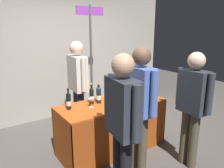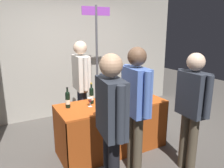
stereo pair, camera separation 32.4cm
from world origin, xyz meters
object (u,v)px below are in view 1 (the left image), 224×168
tasting_table (112,118)px  booth_signpost (91,54)px  wine_glass_near_taster (91,101)px  vendor_presenter (78,80)px  featured_wine_bottle (120,91)px  taster_foreground_right (122,118)px  wine_glass_mid (146,88)px  flower_vase (135,90)px  display_bottle_0 (138,91)px  wine_glass_near_vendor (121,100)px

tasting_table → booth_signpost: size_ratio=0.72×
wine_glass_near_taster → vendor_presenter: bearing=78.4°
featured_wine_bottle → taster_foreground_right: size_ratio=0.21×
featured_wine_bottle → wine_glass_mid: featured_wine_bottle is taller
featured_wine_bottle → booth_signpost: size_ratio=0.15×
wine_glass_mid → vendor_presenter: 1.20m
tasting_table → flower_vase: (0.51, 0.07, 0.35)m
tasting_table → booth_signpost: booth_signpost is taller
display_bottle_0 → taster_foreground_right: (-0.96, -0.86, 0.08)m
vendor_presenter → taster_foreground_right: size_ratio=1.02×
wine_glass_near_vendor → vendor_presenter: vendor_presenter is taller
tasting_table → wine_glass_mid: bearing=2.6°
tasting_table → featured_wine_bottle: (0.19, 0.05, 0.40)m
display_bottle_0 → wine_glass_near_vendor: (-0.38, -0.06, -0.05)m
featured_wine_bottle → wine_glass_near_taster: featured_wine_bottle is taller
wine_glass_near_taster → taster_foreground_right: bearing=-100.4°
flower_vase → tasting_table: bearing=-171.9°
tasting_table → featured_wine_bottle: size_ratio=4.72×
wine_glass_mid → vendor_presenter: (-0.95, 0.72, 0.14)m
featured_wine_bottle → flower_vase: (0.32, 0.02, -0.05)m
wine_glass_near_vendor → flower_vase: (0.47, 0.24, 0.01)m
tasting_table → vendor_presenter: vendor_presenter is taller
featured_wine_bottle → flower_vase: bearing=3.6°
display_bottle_0 → tasting_table: bearing=165.5°
tasting_table → featured_wine_bottle: 0.44m
flower_vase → wine_glass_near_vendor: bearing=-152.6°
wine_glass_mid → flower_vase: size_ratio=0.37×
vendor_presenter → featured_wine_bottle: bearing=34.3°
wine_glass_mid → booth_signpost: booth_signpost is taller
vendor_presenter → taster_foreground_right: (-0.33, -1.73, -0.02)m
display_bottle_0 → wine_glass_near_taster: 0.79m
featured_wine_bottle → vendor_presenter: vendor_presenter is taller
tasting_table → vendor_presenter: bearing=105.4°
wine_glass_near_vendor → booth_signpost: bearing=80.4°
wine_glass_mid → wine_glass_near_taster: size_ratio=1.11×
wine_glass_mid → vendor_presenter: size_ratio=0.09×
featured_wine_bottle → display_bottle_0: size_ratio=1.08×
flower_vase → taster_foreground_right: 1.49m
tasting_table → wine_glass_near_vendor: size_ratio=13.83×
featured_wine_bottle → display_bottle_0: bearing=-35.4°
featured_wine_bottle → booth_signpost: (0.07, 1.05, 0.49)m
tasting_table → wine_glass_near_vendor: 0.38m
wine_glass_near_vendor → taster_foreground_right: bearing=-126.2°
display_bottle_0 → booth_signpost: (-0.16, 1.21, 0.50)m
display_bottle_0 → wine_glass_near_vendor: size_ratio=2.71×
booth_signpost → flower_vase: bearing=-76.2°
tasting_table → wine_glass_near_taster: bearing=178.2°
taster_foreground_right → booth_signpost: size_ratio=0.72×
flower_vase → vendor_presenter: 1.00m
wine_glass_near_taster → booth_signpost: 1.37m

